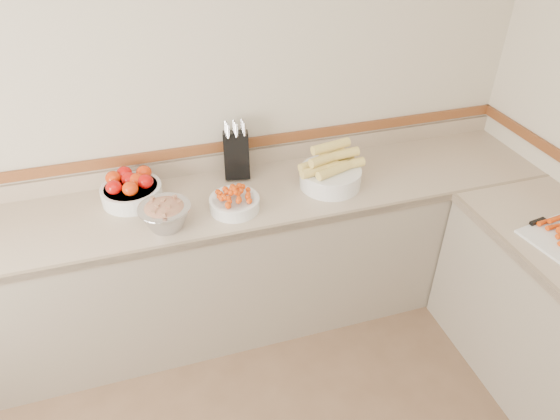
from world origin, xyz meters
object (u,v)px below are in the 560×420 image
object	(u,v)px
knife_block	(236,154)
tomato_bowl	(131,189)
corn_bowl	(331,172)
rhubarb_bowl	(165,214)
cherry_tomato_bowl	(234,202)

from	to	relation	value
knife_block	tomato_bowl	distance (m)	0.61
corn_bowl	rhubarb_bowl	distance (m)	0.94
tomato_bowl	rhubarb_bowl	xyz separation A→B (m)	(0.15, -0.30, 0.01)
knife_block	tomato_bowl	size ratio (longest dim) A/B	1.07
tomato_bowl	cherry_tomato_bowl	xyz separation A→B (m)	(0.51, -0.25, -0.02)
knife_block	cherry_tomato_bowl	bearing A→B (deg)	-105.71
corn_bowl	rhubarb_bowl	xyz separation A→B (m)	(-0.93, -0.12, -0.01)
cherry_tomato_bowl	corn_bowl	bearing A→B (deg)	7.55
tomato_bowl	cherry_tomato_bowl	bearing A→B (deg)	-26.13
knife_block	rhubarb_bowl	size ratio (longest dim) A/B	1.31
cherry_tomato_bowl	rhubarb_bowl	distance (m)	0.36
knife_block	cherry_tomato_bowl	xyz separation A→B (m)	(-0.09, -0.34, -0.09)
corn_bowl	tomato_bowl	bearing A→B (deg)	170.87
corn_bowl	rhubarb_bowl	world-z (taller)	corn_bowl
cherry_tomato_bowl	corn_bowl	xyz separation A→B (m)	(0.57, 0.08, 0.03)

